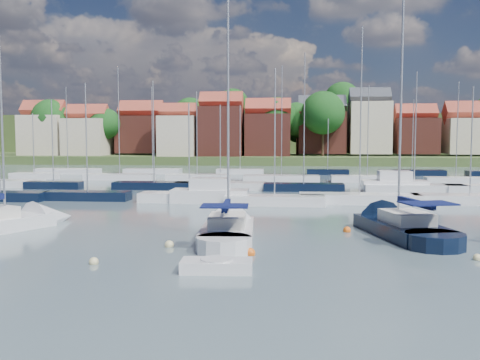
# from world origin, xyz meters

# --- Properties ---
(ground) EXTENTS (260.00, 260.00, 0.00)m
(ground) POSITION_xyz_m (0.00, 40.00, 0.00)
(ground) COLOR #4C5F67
(ground) RESTS_ON ground
(sailboat_left) EXTENTS (7.17, 10.76, 14.46)m
(sailboat_left) POSITION_xyz_m (-15.93, 4.92, 0.36)
(sailboat_left) COLOR silver
(sailboat_left) RESTS_ON ground
(sailboat_centre) EXTENTS (3.55, 11.16, 14.99)m
(sailboat_centre) POSITION_xyz_m (-1.66, 3.58, 0.36)
(sailboat_centre) COLOR silver
(sailboat_centre) RESTS_ON ground
(sailboat_navy) EXTENTS (6.17, 12.61, 16.86)m
(sailboat_navy) POSITION_xyz_m (8.39, 6.16, 0.35)
(sailboat_navy) COLOR black
(sailboat_navy) RESTS_ON ground
(tender) EXTENTS (3.24, 1.64, 0.68)m
(tender) POSITION_xyz_m (-1.22, -5.04, 0.26)
(tender) COLOR silver
(tender) RESTS_ON ground
(buoy_b) EXTENTS (0.45, 0.45, 0.45)m
(buoy_b) POSITION_xyz_m (-7.18, -4.16, 0.00)
(buoy_b) COLOR beige
(buoy_b) RESTS_ON ground
(buoy_c) EXTENTS (0.50, 0.50, 0.50)m
(buoy_c) POSITION_xyz_m (-4.53, 0.08, 0.00)
(buoy_c) COLOR beige
(buoy_c) RESTS_ON ground
(buoy_d) EXTENTS (0.54, 0.54, 0.54)m
(buoy_d) POSITION_xyz_m (0.00, -1.55, 0.00)
(buoy_d) COLOR #D85914
(buoy_d) RESTS_ON ground
(buoy_e) EXTENTS (0.49, 0.49, 0.49)m
(buoy_e) POSITION_xyz_m (5.59, 5.64, 0.00)
(buoy_e) COLOR #D85914
(buoy_e) RESTS_ON ground
(buoy_f) EXTENTS (0.43, 0.43, 0.43)m
(buoy_f) POSITION_xyz_m (11.10, -1.61, 0.00)
(buoy_f) COLOR beige
(buoy_f) RESTS_ON ground
(buoy_g) EXTENTS (0.52, 0.52, 0.52)m
(buoy_g) POSITION_xyz_m (-15.14, 5.97, 0.00)
(buoy_g) COLOR #D85914
(buoy_g) RESTS_ON ground
(marina_field) EXTENTS (79.62, 41.41, 15.93)m
(marina_field) POSITION_xyz_m (1.91, 35.15, 0.43)
(marina_field) COLOR silver
(marina_field) RESTS_ON ground
(far_shore_town) EXTENTS (212.46, 90.00, 22.27)m
(far_shore_town) POSITION_xyz_m (2.23, 132.67, 4.61)
(far_shore_town) COLOR #42562B
(far_shore_town) RESTS_ON ground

